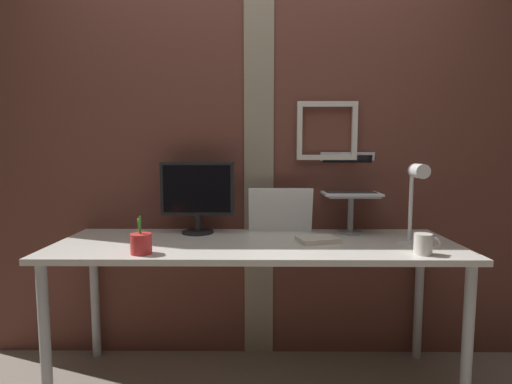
{
  "coord_description": "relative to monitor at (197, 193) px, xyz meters",
  "views": [
    {
      "loc": [
        0.03,
        -2.04,
        1.25
      ],
      "look_at": [
        0.02,
        0.11,
        1.02
      ],
      "focal_mm": 28.28,
      "sensor_mm": 36.0,
      "label": 1
    }
  ],
  "objects": [
    {
      "name": "desk_lamp",
      "position": [
        1.13,
        -0.27,
        0.02
      ],
      "size": [
        0.12,
        0.2,
        0.41
      ],
      "color": "white",
      "rests_on": "desk"
    },
    {
      "name": "brick_wall_back",
      "position": [
        0.32,
        0.18,
        0.31
      ],
      "size": [
        3.35,
        0.16,
        2.62
      ],
      "color": "brown",
      "rests_on": "ground_plane"
    },
    {
      "name": "laptop_stand",
      "position": [
        0.87,
        0.0,
        -0.08
      ],
      "size": [
        0.28,
        0.22,
        0.22
      ],
      "color": "gray",
      "rests_on": "desk"
    },
    {
      "name": "paper_clutter_stack",
      "position": [
        0.65,
        -0.22,
        -0.22
      ],
      "size": [
        0.23,
        0.19,
        0.03
      ],
      "primitive_type": "cube",
      "rotation": [
        0.0,
        0.0,
        0.27
      ],
      "color": "silver",
      "rests_on": "desk"
    },
    {
      "name": "desk",
      "position": [
        0.33,
        -0.22,
        -0.31
      ],
      "size": [
        2.06,
        0.69,
        0.77
      ],
      "color": "silver",
      "rests_on": "ground_plane"
    },
    {
      "name": "laptop",
      "position": [
        0.87,
        0.08,
        0.06
      ],
      "size": [
        0.32,
        0.3,
        0.24
      ],
      "color": "white",
      "rests_on": "laptop_stand"
    },
    {
      "name": "pen_cup",
      "position": [
        -0.19,
        -0.46,
        -0.19
      ],
      "size": [
        0.1,
        0.1,
        0.17
      ],
      "color": "red",
      "rests_on": "desk"
    },
    {
      "name": "monitor",
      "position": [
        0.0,
        0.0,
        0.0
      ],
      "size": [
        0.42,
        0.18,
        0.41
      ],
      "color": "black",
      "rests_on": "desk"
    },
    {
      "name": "coffee_mug",
      "position": [
        1.1,
        -0.46,
        -0.19
      ],
      "size": [
        0.12,
        0.08,
        0.1
      ],
      "color": "silver",
      "rests_on": "desk"
    },
    {
      "name": "ground_plane",
      "position": [
        0.32,
        -0.23,
        -1.01
      ],
      "size": [
        6.0,
        6.0,
        0.0
      ],
      "primitive_type": "plane",
      "color": "gray"
    },
    {
      "name": "whiteboard_panel",
      "position": [
        0.47,
        0.03,
        -0.11
      ],
      "size": [
        0.37,
        0.08,
        0.26
      ],
      "primitive_type": "cube",
      "rotation": [
        0.23,
        0.0,
        0.0
      ],
      "color": "white",
      "rests_on": "desk"
    }
  ]
}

